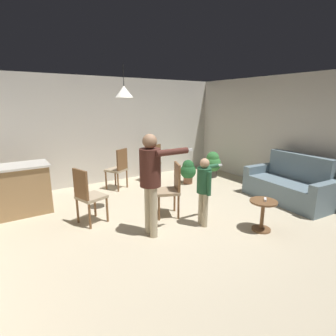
{
  "coord_description": "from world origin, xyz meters",
  "views": [
    {
      "loc": [
        -2.61,
        -3.47,
        2.07
      ],
      "look_at": [
        -0.26,
        0.13,
        1.0
      ],
      "focal_mm": 28.28,
      "sensor_mm": 36.0,
      "label": 1
    }
  ],
  "objects_px": {
    "kitchen_counter": "(14,190)",
    "side_table_by_couch": "(263,212)",
    "dining_chair_centre_back": "(171,188)",
    "potted_plant_by_wall": "(213,163)",
    "couch_floral": "(290,186)",
    "spare_remote_on_table": "(265,200)",
    "person_adult": "(151,174)",
    "dining_chair_near_wall": "(119,167)",
    "person_child": "(204,184)",
    "potted_plant_corner": "(188,171)",
    "dining_chair_spare": "(152,161)",
    "dining_chair_by_counter": "(87,194)"
  },
  "relations": [
    {
      "from": "side_table_by_couch",
      "to": "dining_chair_by_counter",
      "type": "height_order",
      "value": "dining_chair_by_counter"
    },
    {
      "from": "couch_floral",
      "to": "dining_chair_near_wall",
      "type": "distance_m",
      "value": 3.9
    },
    {
      "from": "couch_floral",
      "to": "kitchen_counter",
      "type": "relative_size",
      "value": 1.48
    },
    {
      "from": "dining_chair_spare",
      "to": "person_adult",
      "type": "bearing_deg",
      "value": -138.01
    },
    {
      "from": "side_table_by_couch",
      "to": "potted_plant_by_wall",
      "type": "xyz_separation_m",
      "value": [
        1.54,
        2.88,
        0.07
      ]
    },
    {
      "from": "dining_chair_by_counter",
      "to": "dining_chair_near_wall",
      "type": "height_order",
      "value": "same"
    },
    {
      "from": "couch_floral",
      "to": "potted_plant_by_wall",
      "type": "distance_m",
      "value": 2.32
    },
    {
      "from": "dining_chair_near_wall",
      "to": "dining_chair_spare",
      "type": "xyz_separation_m",
      "value": [
        1.02,
        0.13,
        0.0
      ]
    },
    {
      "from": "side_table_by_couch",
      "to": "person_adult",
      "type": "distance_m",
      "value": 1.94
    },
    {
      "from": "couch_floral",
      "to": "person_adult",
      "type": "xyz_separation_m",
      "value": [
        -3.23,
        0.31,
        0.67
      ]
    },
    {
      "from": "person_child",
      "to": "potted_plant_corner",
      "type": "bearing_deg",
      "value": 151.52
    },
    {
      "from": "dining_chair_near_wall",
      "to": "spare_remote_on_table",
      "type": "relative_size",
      "value": 7.69
    },
    {
      "from": "couch_floral",
      "to": "spare_remote_on_table",
      "type": "distance_m",
      "value": 1.73
    },
    {
      "from": "side_table_by_couch",
      "to": "potted_plant_by_wall",
      "type": "relative_size",
      "value": 0.71
    },
    {
      "from": "dining_chair_centre_back",
      "to": "potted_plant_corner",
      "type": "distance_m",
      "value": 2.09
    },
    {
      "from": "potted_plant_corner",
      "to": "potted_plant_by_wall",
      "type": "bearing_deg",
      "value": 7.19
    },
    {
      "from": "kitchen_counter",
      "to": "dining_chair_near_wall",
      "type": "relative_size",
      "value": 1.26
    },
    {
      "from": "person_adult",
      "to": "dining_chair_near_wall",
      "type": "distance_m",
      "value": 2.54
    },
    {
      "from": "couch_floral",
      "to": "dining_chair_by_counter",
      "type": "relative_size",
      "value": 1.86
    },
    {
      "from": "couch_floral",
      "to": "side_table_by_couch",
      "type": "bearing_deg",
      "value": 113.69
    },
    {
      "from": "person_adult",
      "to": "dining_chair_near_wall",
      "type": "xyz_separation_m",
      "value": [
        0.48,
        2.45,
        -0.46
      ]
    },
    {
      "from": "dining_chair_centre_back",
      "to": "spare_remote_on_table",
      "type": "height_order",
      "value": "dining_chair_centre_back"
    },
    {
      "from": "person_adult",
      "to": "dining_chair_near_wall",
      "type": "bearing_deg",
      "value": 169.77
    },
    {
      "from": "dining_chair_centre_back",
      "to": "potted_plant_corner",
      "type": "bearing_deg",
      "value": -23.48
    },
    {
      "from": "dining_chair_by_counter",
      "to": "dining_chair_spare",
      "type": "distance_m",
      "value": 2.77
    },
    {
      "from": "dining_chair_spare",
      "to": "dining_chair_near_wall",
      "type": "bearing_deg",
      "value": 169.64
    },
    {
      "from": "person_adult",
      "to": "dining_chair_spare",
      "type": "height_order",
      "value": "person_adult"
    },
    {
      "from": "dining_chair_by_counter",
      "to": "spare_remote_on_table",
      "type": "height_order",
      "value": "dining_chair_by_counter"
    },
    {
      "from": "dining_chair_spare",
      "to": "potted_plant_by_wall",
      "type": "distance_m",
      "value": 1.73
    },
    {
      "from": "dining_chair_near_wall",
      "to": "potted_plant_by_wall",
      "type": "relative_size",
      "value": 1.37
    },
    {
      "from": "kitchen_counter",
      "to": "dining_chair_spare",
      "type": "bearing_deg",
      "value": 8.7
    },
    {
      "from": "person_child",
      "to": "dining_chair_spare",
      "type": "bearing_deg",
      "value": 170.68
    },
    {
      "from": "kitchen_counter",
      "to": "spare_remote_on_table",
      "type": "relative_size",
      "value": 9.69
    },
    {
      "from": "kitchen_counter",
      "to": "side_table_by_couch",
      "type": "xyz_separation_m",
      "value": [
        3.35,
        -2.96,
        -0.15
      ]
    },
    {
      "from": "potted_plant_by_wall",
      "to": "person_adult",
      "type": "bearing_deg",
      "value": -147.36
    },
    {
      "from": "side_table_by_couch",
      "to": "dining_chair_centre_back",
      "type": "xyz_separation_m",
      "value": [
        -0.92,
        1.33,
        0.22
      ]
    },
    {
      "from": "dining_chair_centre_back",
      "to": "potted_plant_corner",
      "type": "relative_size",
      "value": 1.59
    },
    {
      "from": "side_table_by_couch",
      "to": "couch_floral",
      "type": "bearing_deg",
      "value": 19.13
    },
    {
      "from": "side_table_by_couch",
      "to": "person_child",
      "type": "distance_m",
      "value": 1.05
    },
    {
      "from": "couch_floral",
      "to": "side_table_by_couch",
      "type": "height_order",
      "value": "couch_floral"
    },
    {
      "from": "couch_floral",
      "to": "side_table_by_couch",
      "type": "relative_size",
      "value": 3.58
    },
    {
      "from": "couch_floral",
      "to": "potted_plant_corner",
      "type": "distance_m",
      "value": 2.43
    },
    {
      "from": "couch_floral",
      "to": "potted_plant_corner",
      "type": "xyz_separation_m",
      "value": [
        -1.06,
        2.19,
        0.01
      ]
    },
    {
      "from": "dining_chair_centre_back",
      "to": "spare_remote_on_table",
      "type": "bearing_deg",
      "value": -121.87
    },
    {
      "from": "couch_floral",
      "to": "spare_remote_on_table",
      "type": "height_order",
      "value": "couch_floral"
    },
    {
      "from": "person_adult",
      "to": "dining_chair_spare",
      "type": "relative_size",
      "value": 1.62
    },
    {
      "from": "side_table_by_couch",
      "to": "potted_plant_corner",
      "type": "xyz_separation_m",
      "value": [
        0.58,
        2.76,
        0.02
      ]
    },
    {
      "from": "dining_chair_near_wall",
      "to": "potted_plant_by_wall",
      "type": "distance_m",
      "value": 2.69
    },
    {
      "from": "dining_chair_by_counter",
      "to": "dining_chair_near_wall",
      "type": "distance_m",
      "value": 1.93
    },
    {
      "from": "dining_chair_centre_back",
      "to": "potted_plant_by_wall",
      "type": "xyz_separation_m",
      "value": [
        2.46,
        1.56,
        -0.14
      ]
    }
  ]
}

